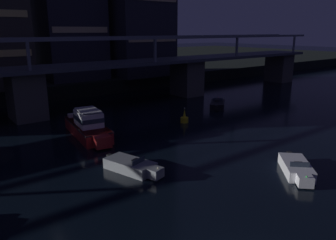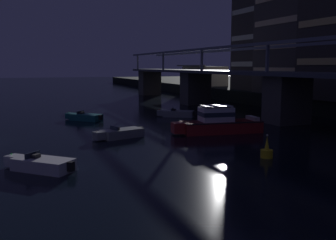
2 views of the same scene
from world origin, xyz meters
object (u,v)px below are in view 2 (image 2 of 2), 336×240
object	(u,v)px
river_bridge	(287,88)
channel_buoy	(267,151)
speedboat_far_left	(177,114)
speedboat_near_right	(41,164)
cabin_cruiser_near_left	(218,123)
waterfront_pavilion	(204,76)
tower_west_tall	(308,34)
speedboat_mid_center	(85,117)
speedboat_mid_right	(120,133)
tower_west_low	(277,24)

from	to	relation	value
river_bridge	channel_buoy	size ratio (longest dim) A/B	59.66
river_bridge	speedboat_far_left	bearing A→B (deg)	-137.04
speedboat_near_right	channel_buoy	xyz separation A→B (m)	(2.41, 15.68, 0.06)
cabin_cruiser_near_left	channel_buoy	size ratio (longest dim) A/B	5.30
waterfront_pavilion	channel_buoy	distance (m)	63.92
speedboat_near_right	speedboat_far_left	xyz separation A→B (m)	(-21.60, 18.61, 0.00)
river_bridge	tower_west_tall	size ratio (longest dim) A/B	5.37
speedboat_mid_center	speedboat_mid_right	size ratio (longest dim) A/B	0.86
speedboat_mid_center	channel_buoy	bearing A→B (deg)	20.01
channel_buoy	speedboat_near_right	bearing A→B (deg)	-98.75
waterfront_pavilion	speedboat_far_left	xyz separation A→B (m)	(34.92, -21.48, -4.02)
tower_west_tall	speedboat_mid_right	world-z (taller)	tower_west_tall
speedboat_far_left	waterfront_pavilion	bearing A→B (deg)	148.40
tower_west_tall	speedboat_mid_center	world-z (taller)	tower_west_tall
tower_west_tall	river_bridge	bearing A→B (deg)	-46.47
tower_west_low	cabin_cruiser_near_left	bearing A→B (deg)	-44.46
speedboat_mid_center	speedboat_mid_right	world-z (taller)	same
tower_west_tall	waterfront_pavilion	bearing A→B (deg)	-173.59
cabin_cruiser_near_left	speedboat_mid_center	size ratio (longest dim) A/B	2.10
river_bridge	tower_west_tall	bearing A→B (deg)	133.53
speedboat_near_right	cabin_cruiser_near_left	bearing A→B (deg)	115.54
tower_west_tall	channel_buoy	size ratio (longest dim) A/B	11.12
tower_west_low	speedboat_mid_center	distance (m)	43.40
channel_buoy	tower_west_tall	bearing A→B (deg)	135.48
speedboat_near_right	channel_buoy	world-z (taller)	channel_buoy
speedboat_mid_right	channel_buoy	world-z (taller)	channel_buoy
tower_west_tall	channel_buoy	bearing A→B (deg)	-44.52
tower_west_low	speedboat_near_right	xyz separation A→B (m)	(36.54, -45.21, -14.02)
tower_west_low	channel_buoy	world-z (taller)	tower_west_low
speedboat_mid_center	speedboat_far_left	distance (m)	12.06
speedboat_mid_right	channel_buoy	distance (m)	14.26
speedboat_mid_center	channel_buoy	distance (m)	26.57
tower_west_tall	cabin_cruiser_near_left	xyz separation A→B (m)	(17.49, -25.93, -10.78)
cabin_cruiser_near_left	speedboat_far_left	distance (m)	13.24
cabin_cruiser_near_left	speedboat_far_left	bearing A→B (deg)	175.65
cabin_cruiser_near_left	speedboat_far_left	size ratio (longest dim) A/B	1.95
tower_west_low	cabin_cruiser_near_left	distance (m)	41.62
speedboat_mid_right	cabin_cruiser_near_left	bearing A→B (deg)	84.38
channel_buoy	speedboat_mid_right	bearing A→B (deg)	-145.90
speedboat_far_left	channel_buoy	world-z (taller)	channel_buoy
cabin_cruiser_near_left	speedboat_mid_center	bearing A→B (deg)	-142.07
waterfront_pavilion	cabin_cruiser_near_left	distance (m)	53.21
speedboat_mid_center	speedboat_mid_right	distance (m)	13.21
speedboat_near_right	speedboat_far_left	size ratio (longest dim) A/B	0.92
speedboat_mid_right	speedboat_far_left	distance (m)	16.38
waterfront_pavilion	speedboat_mid_center	xyz separation A→B (m)	(33.97, -33.50, -4.02)
river_bridge	speedboat_near_right	bearing A→B (deg)	-68.11
speedboat_mid_right	speedboat_far_left	xyz separation A→B (m)	(-12.21, 10.92, 0.00)
tower_west_tall	waterfront_pavilion	xyz separation A→B (m)	(-30.61, -3.44, -7.40)
speedboat_far_left	tower_west_tall	bearing A→B (deg)	99.80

